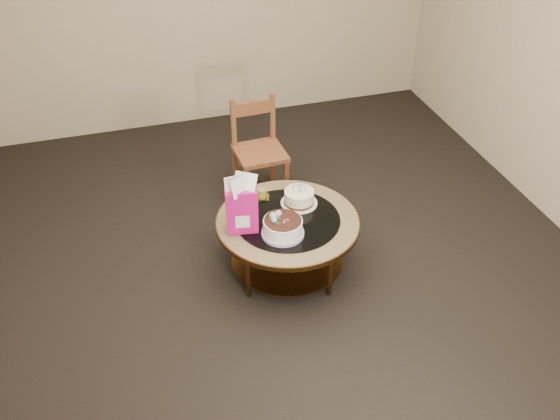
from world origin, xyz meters
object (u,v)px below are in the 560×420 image
object	(u,v)px
coffee_table	(288,228)
cream_cake	(299,198)
decorated_cake	(283,228)
gift_bag	(242,204)
dining_chair	(259,150)

from	to	relation	value
coffee_table	cream_cake	xyz separation A→B (m)	(0.13, 0.15, 0.13)
coffee_table	decorated_cake	world-z (taller)	decorated_cake
coffee_table	decorated_cake	size ratio (longest dim) A/B	3.51
gift_bag	cream_cake	bearing A→B (deg)	30.52
coffee_table	gift_bag	distance (m)	0.44
coffee_table	dining_chair	size ratio (longest dim) A/B	1.19
decorated_cake	coffee_table	bearing A→B (deg)	61.11
decorated_cake	gift_bag	world-z (taller)	gift_bag
decorated_cake	gift_bag	size ratio (longest dim) A/B	0.68
cream_cake	dining_chair	world-z (taller)	dining_chair
dining_chair	decorated_cake	bearing A→B (deg)	-99.97
cream_cake	gift_bag	world-z (taller)	gift_bag
decorated_cake	gift_bag	distance (m)	0.32
coffee_table	cream_cake	size ratio (longest dim) A/B	3.83
decorated_cake	gift_bag	xyz separation A→B (m)	(-0.25, 0.13, 0.16)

